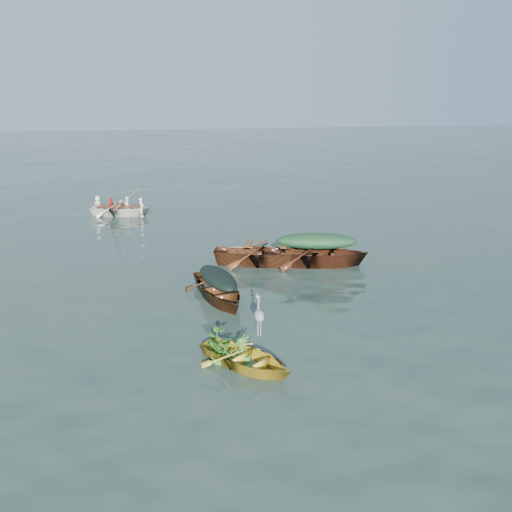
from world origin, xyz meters
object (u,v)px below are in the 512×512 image
at_px(yellow_dinghy, 246,366).
at_px(rowed_boat, 121,215).
at_px(dark_covered_boat, 218,299).
at_px(heron, 259,322).
at_px(green_tarp_boat, 315,265).
at_px(open_wooden_boat, 266,265).

relative_size(yellow_dinghy, rowed_boat, 0.70).
xyz_separation_m(dark_covered_boat, heron, (0.57, -3.32, 0.83)).
relative_size(green_tarp_boat, heron, 5.30).
bearing_deg(green_tarp_boat, yellow_dinghy, 163.37).
relative_size(yellow_dinghy, open_wooden_boat, 0.57).
height_order(rowed_boat, heron, heron).
bearing_deg(rowed_boat, yellow_dinghy, -151.57).
height_order(yellow_dinghy, rowed_boat, rowed_boat).
bearing_deg(yellow_dinghy, rowed_boat, 60.90).
xyz_separation_m(green_tarp_boat, heron, (-2.96, -5.65, 0.83)).
height_order(dark_covered_boat, rowed_boat, dark_covered_boat).
xyz_separation_m(green_tarp_boat, rowed_boat, (-7.08, 8.52, 0.00)).
relative_size(green_tarp_boat, rowed_boat, 1.22).
height_order(green_tarp_boat, rowed_boat, green_tarp_boat).
bearing_deg(open_wooden_boat, heron, -176.76).
bearing_deg(heron, dark_covered_boat, 56.21).
xyz_separation_m(green_tarp_boat, open_wooden_boat, (-1.63, 0.35, 0.00)).
relative_size(open_wooden_boat, heron, 5.32).
height_order(yellow_dinghy, dark_covered_boat, dark_covered_boat).
distance_m(yellow_dinghy, rowed_boat, 15.06).
height_order(dark_covered_boat, heron, heron).
height_order(dark_covered_boat, open_wooden_boat, open_wooden_boat).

